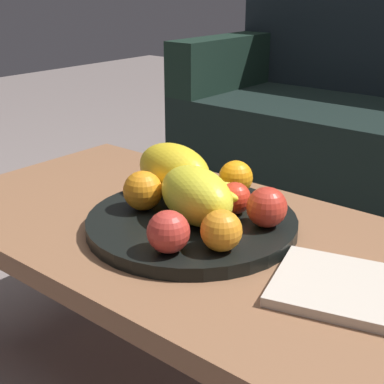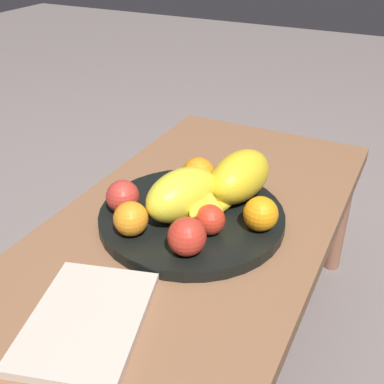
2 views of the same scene
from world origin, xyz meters
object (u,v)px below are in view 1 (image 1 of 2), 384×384
Objects in this scene: orange_front at (236,177)px; orange_left at (221,231)px; melon_large_front at (196,196)px; apple_front at (168,232)px; melon_smaller_beside at (174,170)px; banana_bunch at (204,197)px; orange_right at (143,191)px; apple_left at (267,207)px; magazine at (358,291)px; apple_right at (235,198)px; coffee_table at (208,256)px; fruit_bowl at (192,223)px.

orange_front is 0.26m from orange_left.
melon_large_front reaches higher than apple_front.
melon_large_front is at bearing -80.42° from orange_front.
melon_smaller_beside reaches higher than apple_front.
melon_large_front reaches higher than banana_bunch.
orange_right is 0.19m from apple_front.
orange_right is 0.24m from apple_left.
orange_front is 0.28× the size of magazine.
melon_smaller_beside is at bearing 147.40° from melon_large_front.
magazine is at bearing -9.08° from banana_bunch.
apple_left is 0.08m from apple_right.
coffee_table is at bearing 139.24° from orange_left.
fruit_bowl is 0.15m from apple_left.
orange_right is at bearing -161.72° from fruit_bowl.
melon_smaller_beside is at bearing 162.58° from banana_bunch.
apple_front is at bearing -80.70° from coffee_table.
orange_right reaches higher than magazine.
apple_front is 0.20m from apple_right.
melon_smaller_beside reaches higher than apple_right.
banana_bunch is (0.11, -0.03, -0.02)m from melon_smaller_beside.
orange_left is 0.13m from apple_left.
orange_left is 0.91× the size of orange_right.
apple_front is at bearing -65.54° from fruit_bowl.
melon_large_front is 0.12m from orange_left.
melon_smaller_beside is 0.10m from orange_right.
orange_right is at bearing -86.06° from melon_smaller_beside.
orange_front is (-0.01, 0.15, 0.05)m from fruit_bowl.
fruit_bowl is 0.16m from orange_front.
banana_bunch is (-0.04, 0.03, 0.10)m from coffee_table.
orange_left is 0.28× the size of magazine.
orange_left is (0.13, -0.22, -0.00)m from orange_front.
fruit_bowl is at bearing -96.26° from banana_bunch.
apple_right is at bearing 34.31° from banana_bunch.
magazine is (0.28, 0.11, -0.05)m from apple_front.
apple_right is 0.31m from magazine.
apple_right and banana_bunch have the same top height.
orange_right is at bearing -159.22° from apple_left.
apple_front is at bearing -110.24° from apple_left.
orange_front is at bearing 95.04° from banana_bunch.
coffee_table is 0.17m from apple_front.
apple_left is at bearing 31.02° from coffee_table.
coffee_table is at bearing 160.23° from magazine.
orange_left reaches higher than fruit_bowl.
banana_bunch is at bearing 32.81° from orange_right.
banana_bunch is at bearing 110.53° from melon_large_front.
apple_right is (0.15, -0.00, -0.02)m from melon_smaller_beside.
magazine is at bearing -16.62° from apple_right.
fruit_bowl is 0.11m from orange_right.
orange_right reaches higher than apple_right.
melon_large_front is 2.48× the size of apple_front.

